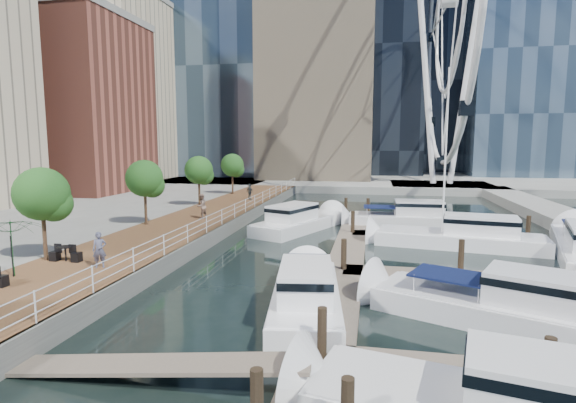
# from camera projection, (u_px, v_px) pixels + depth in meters

# --- Properties ---
(ground) EXTENTS (520.00, 520.00, 0.00)m
(ground) POSITION_uv_depth(u_px,v_px,m) (246.00, 330.00, 16.31)
(ground) COLOR black
(ground) RESTS_ON ground
(boardwalk) EXTENTS (6.00, 60.00, 1.00)m
(boardwalk) POSITION_uv_depth(u_px,v_px,m) (184.00, 230.00, 32.54)
(boardwalk) COLOR brown
(boardwalk) RESTS_ON ground
(seawall) EXTENTS (0.25, 60.00, 1.00)m
(seawall) POSITION_uv_depth(u_px,v_px,m) (223.00, 231.00, 31.98)
(seawall) COLOR #595954
(seawall) RESTS_ON ground
(land_far) EXTENTS (200.00, 114.00, 1.00)m
(land_far) POSITION_uv_depth(u_px,v_px,m) (356.00, 168.00, 115.61)
(land_far) COLOR gray
(land_far) RESTS_ON ground
(pier) EXTENTS (14.00, 12.00, 1.00)m
(pier) POSITION_uv_depth(u_px,v_px,m) (441.00, 187.00, 64.30)
(pier) COLOR gray
(pier) RESTS_ON ground
(railing) EXTENTS (0.10, 60.00, 1.05)m
(railing) POSITION_uv_depth(u_px,v_px,m) (222.00, 217.00, 31.86)
(railing) COLOR white
(railing) RESTS_ON boardwalk
(floating_docks) EXTENTS (16.00, 34.00, 2.60)m
(floating_docks) POSITION_uv_depth(u_px,v_px,m) (437.00, 259.00, 24.49)
(floating_docks) COLOR #6D6051
(floating_docks) RESTS_ON ground
(midrise_condos) EXTENTS (19.00, 67.00, 28.00)m
(midrise_condos) POSITION_uv_depth(u_px,v_px,m) (7.00, 79.00, 46.96)
(midrise_condos) COLOR #BCAD8E
(midrise_condos) RESTS_ON ground
(ferris_wheel) EXTENTS (5.80, 45.60, 47.80)m
(ferris_wheel) POSITION_uv_depth(u_px,v_px,m) (449.00, 1.00, 61.03)
(ferris_wheel) COLOR white
(ferris_wheel) RESTS_ON ground
(street_trees) EXTENTS (2.60, 42.60, 4.60)m
(street_trees) POSITION_uv_depth(u_px,v_px,m) (144.00, 178.00, 31.52)
(street_trees) COLOR #3F2B1C
(street_trees) RESTS_ON ground
(yacht_foreground) EXTENTS (11.26, 7.21, 2.15)m
(yacht_foreground) POSITION_uv_depth(u_px,v_px,m) (511.00, 326.00, 16.69)
(yacht_foreground) COLOR white
(yacht_foreground) RESTS_ON ground
(pedestrian_near) EXTENTS (0.73, 0.64, 1.68)m
(pedestrian_near) POSITION_uv_depth(u_px,v_px,m) (99.00, 250.00, 20.78)
(pedestrian_near) COLOR #4B4E65
(pedestrian_near) RESTS_ON boardwalk
(pedestrian_mid) EXTENTS (1.02, 1.13, 1.91)m
(pedestrian_mid) POSITION_uv_depth(u_px,v_px,m) (201.00, 206.00, 34.40)
(pedestrian_mid) COLOR gray
(pedestrian_mid) RESTS_ON boardwalk
(pedestrian_far) EXTENTS (1.00, 0.84, 1.60)m
(pedestrian_far) POSITION_uv_depth(u_px,v_px,m) (250.00, 192.00, 46.07)
(pedestrian_far) COLOR #2F363A
(pedestrian_far) RESTS_ON boardwalk
(moored_yachts) EXTENTS (25.31, 31.98, 11.50)m
(moored_yachts) POSITION_uv_depth(u_px,v_px,m) (446.00, 253.00, 27.85)
(moored_yachts) COLOR white
(moored_yachts) RESTS_ON ground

